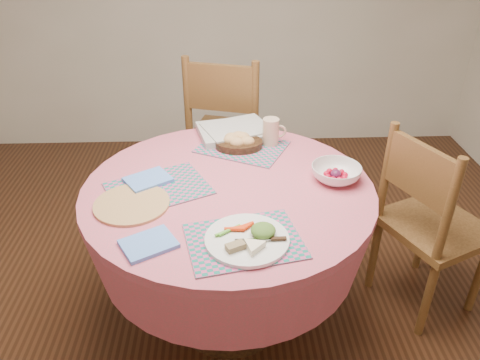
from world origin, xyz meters
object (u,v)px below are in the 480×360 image
object	(u,v)px
chair_back	(228,132)
latte_mug	(271,131)
dining_table	(229,224)
wicker_trivet	(132,204)
chair_right	(428,222)
dinner_plate	(249,239)
fruit_bowl	(336,173)
bread_bowl	(239,141)

from	to	relation	value
chair_back	latte_mug	xyz separation A→B (m)	(0.20, -0.59, 0.27)
dining_table	latte_mug	xyz separation A→B (m)	(0.22, 0.39, 0.27)
wicker_trivet	chair_right	bearing A→B (deg)	7.81
dining_table	chair_right	size ratio (longest dim) A/B	1.29
wicker_trivet	chair_back	bearing A→B (deg)	70.16
dinner_plate	fruit_bowl	distance (m)	0.58
dining_table	chair_right	distance (m)	0.94
dining_table	latte_mug	distance (m)	0.52
latte_mug	fruit_bowl	size ratio (longest dim) A/B	0.50
chair_back	latte_mug	distance (m)	0.68
wicker_trivet	dinner_plate	xyz separation A→B (m)	(0.45, -0.26, 0.01)
wicker_trivet	dinner_plate	distance (m)	0.52
dinner_plate	bread_bowl	size ratio (longest dim) A/B	1.31
chair_right	chair_back	size ratio (longest dim) A/B	0.91
chair_right	latte_mug	bearing A→B (deg)	40.33
dining_table	wicker_trivet	bearing A→B (deg)	-161.52
chair_right	dinner_plate	distance (m)	1.01
dining_table	bread_bowl	bearing A→B (deg)	80.89
dining_table	dinner_plate	bearing A→B (deg)	-80.37
bread_bowl	chair_back	bearing A→B (deg)	93.93
dining_table	dinner_plate	size ratio (longest dim) A/B	4.13
dinner_plate	bread_bowl	world-z (taller)	bread_bowl
chair_back	fruit_bowl	size ratio (longest dim) A/B	4.04
dinner_plate	chair_right	bearing A→B (deg)	26.80
dining_table	chair_back	distance (m)	0.98
chair_right	chair_back	bearing A→B (deg)	20.28
wicker_trivet	bread_bowl	bearing A→B (deg)	47.59
chair_back	fruit_bowl	bearing A→B (deg)	131.53
dinner_plate	latte_mug	world-z (taller)	latte_mug
dining_table	fruit_bowl	bearing A→B (deg)	4.28
chair_back	bread_bowl	world-z (taller)	chair_back
latte_mug	fruit_bowl	distance (m)	0.43
dining_table	dinner_plate	xyz separation A→B (m)	(0.07, -0.39, 0.21)
wicker_trivet	dinner_plate	bearing A→B (deg)	-29.77
chair_right	dinner_plate	xyz separation A→B (m)	(-0.87, -0.44, 0.27)
chair_back	bread_bowl	distance (m)	0.67
chair_back	fruit_bowl	distance (m)	1.07
chair_back	wicker_trivet	world-z (taller)	chair_back
latte_mug	fruit_bowl	bearing A→B (deg)	-55.11
latte_mug	chair_right	bearing A→B (deg)	-25.13
bread_bowl	dinner_plate	bearing A→B (deg)	-89.33
chair_back	wicker_trivet	bearing A→B (deg)	86.16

